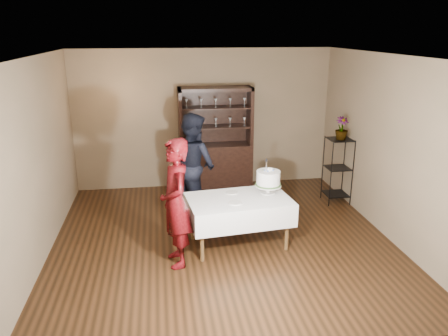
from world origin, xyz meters
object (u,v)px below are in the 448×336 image
at_px(plant_etagere, 338,168).
at_px(cake, 268,179).
at_px(cake_table, 239,209).
at_px(woman, 176,203).
at_px(potted_plant, 342,128).
at_px(man, 193,165).
at_px(china_hutch, 216,156).

distance_m(plant_etagere, cake, 2.04).
xyz_separation_m(cake_table, cake, (0.47, 0.15, 0.39)).
xyz_separation_m(cake_table, woman, (-0.91, -0.40, 0.31)).
bearing_deg(woman, plant_etagere, 110.86).
bearing_deg(plant_etagere, woman, -149.16).
distance_m(cake_table, potted_plant, 2.59).
height_order(plant_etagere, woman, woman).
bearing_deg(man, china_hutch, -60.29).
relative_size(man, cake, 3.28).
xyz_separation_m(china_hutch, cake_table, (0.01, -2.43, -0.11)).
relative_size(cake_table, woman, 0.89).
distance_m(cake, potted_plant, 2.03).
bearing_deg(potted_plant, plant_etagere, 80.20).
distance_m(woman, cake, 1.48).
distance_m(china_hutch, potted_plant, 2.46).
bearing_deg(man, cake, -172.85).
bearing_deg(potted_plant, cake, -143.48).
bearing_deg(plant_etagere, man, -176.44).
bearing_deg(cake, plant_etagere, 37.50).
relative_size(china_hutch, cake, 3.73).
bearing_deg(china_hutch, plant_etagere, -26.83).
bearing_deg(plant_etagere, potted_plant, -99.80).
bearing_deg(china_hutch, potted_plant, -28.00).
bearing_deg(china_hutch, cake, -78.20).
distance_m(plant_etagere, woman, 3.48).
relative_size(china_hutch, plant_etagere, 1.67).
xyz_separation_m(plant_etagere, woman, (-2.98, -1.78, 0.22)).
relative_size(man, potted_plant, 4.36).
bearing_deg(cake, potted_plant, 36.52).
xyz_separation_m(plant_etagere, potted_plant, (-0.01, -0.05, 0.74)).
xyz_separation_m(woman, potted_plant, (2.97, 1.73, 0.52)).
bearing_deg(potted_plant, man, -177.51).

